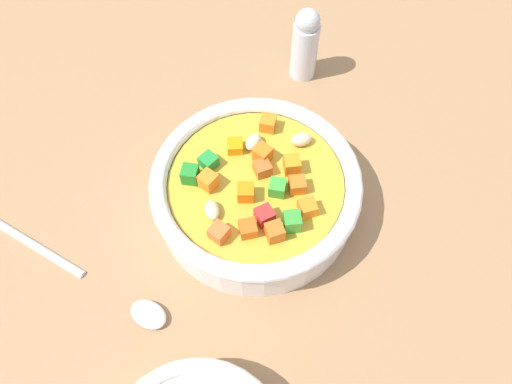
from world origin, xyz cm
name	(u,v)px	position (x,y,z in cm)	size (l,w,h in cm)	color
ground_plane	(256,208)	(0.00, 0.00, -1.00)	(140.00, 140.00, 2.00)	#9E754F
soup_bowl_main	(256,190)	(0.01, -0.01, 2.93)	(20.64, 20.64, 6.28)	white
spoon	(79,272)	(-10.91, -15.09, 0.47)	(24.67, 2.44, 1.07)	silver
pepper_shaker	(305,44)	(-4.30, 19.16, 4.63)	(3.15, 3.15, 9.30)	silver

